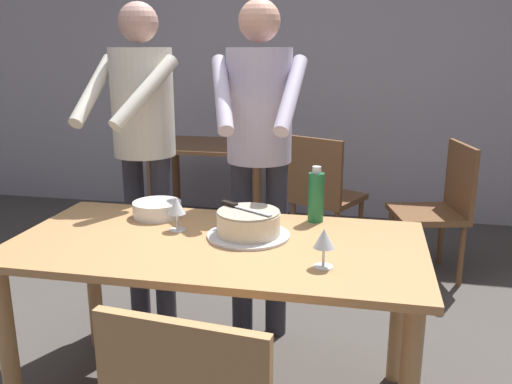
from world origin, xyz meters
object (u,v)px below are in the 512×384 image
(cake_on_platter, at_px, (248,225))
(background_chair_0, at_px, (439,205))
(background_table, at_px, (213,164))
(water_bottle, at_px, (316,196))
(cake_knife, at_px, (236,206))
(wine_glass_far, at_px, (177,207))
(main_dining_table, at_px, (217,267))
(person_cutting_cake, at_px, (259,136))
(person_standing_beside, at_px, (143,132))
(wine_glass_near, at_px, (324,240))
(plate_stack, at_px, (157,209))
(background_chair_1, at_px, (323,192))

(cake_on_platter, relative_size, background_chair_0, 0.38)
(cake_on_platter, xyz_separation_m, background_table, (-0.78, 2.13, -0.22))
(water_bottle, bearing_deg, cake_knife, -144.34)
(cake_on_platter, distance_m, background_chair_0, 1.85)
(wine_glass_far, distance_m, background_chair_0, 2.02)
(main_dining_table, relative_size, wine_glass_far, 11.44)
(cake_knife, relative_size, person_cutting_cake, 0.14)
(wine_glass_far, height_order, person_standing_beside, person_standing_beside)
(wine_glass_near, bearing_deg, main_dining_table, 157.87)
(plate_stack, xyz_separation_m, background_chair_0, (1.41, 1.38, -0.29))
(wine_glass_near, bearing_deg, wine_glass_far, 157.01)
(cake_knife, xyz_separation_m, background_chair_1, (0.22, 1.70, -0.37))
(person_standing_beside, bearing_deg, background_chair_0, 30.98)
(cake_knife, xyz_separation_m, person_cutting_cake, (-0.01, 0.51, 0.21))
(water_bottle, bearing_deg, wine_glass_near, -81.20)
(plate_stack, relative_size, wine_glass_near, 1.53)
(background_chair_1, bearing_deg, background_chair_0, -13.17)
(main_dining_table, xyz_separation_m, person_cutting_cake, (0.05, 0.62, 0.44))
(main_dining_table, height_order, wine_glass_far, wine_glass_far)
(wine_glass_far, relative_size, background_table, 0.14)
(water_bottle, xyz_separation_m, background_chair_0, (0.69, 1.30, -0.37))
(main_dining_table, distance_m, water_bottle, 0.54)
(background_table, bearing_deg, person_cutting_cake, -65.91)
(person_cutting_cake, relative_size, background_chair_0, 1.91)
(plate_stack, distance_m, wine_glass_far, 0.24)
(wine_glass_near, xyz_separation_m, water_bottle, (-0.08, 0.52, 0.01))
(cake_knife, xyz_separation_m, background_chair_0, (1.00, 1.52, -0.37))
(cake_knife, distance_m, background_chair_1, 1.76)
(main_dining_table, xyz_separation_m, background_chair_1, (0.27, 1.82, -0.15))
(background_chair_0, bearing_deg, cake_on_platter, -121.15)
(wine_glass_near, relative_size, background_table, 0.14)
(person_standing_beside, relative_size, background_chair_1, 1.91)
(main_dining_table, bearing_deg, cake_knife, 64.99)
(water_bottle, bearing_deg, background_table, 118.65)
(wine_glass_near, bearing_deg, cake_on_platter, 141.89)
(main_dining_table, bearing_deg, wine_glass_near, -22.13)
(person_standing_beside, distance_m, background_table, 1.63)
(main_dining_table, distance_m, background_chair_1, 1.84)
(cake_knife, bearing_deg, wine_glass_far, -174.80)
(wine_glass_far, bearing_deg, background_chair_1, 74.74)
(cake_on_platter, height_order, wine_glass_near, wine_glass_near)
(background_chair_1, bearing_deg, cake_knife, -97.39)
(wine_glass_far, xyz_separation_m, background_table, (-0.46, 2.12, -0.28))
(person_cutting_cake, relative_size, person_standing_beside, 1.00)
(wine_glass_near, distance_m, background_chair_1, 2.04)
(main_dining_table, relative_size, person_cutting_cake, 0.96)
(main_dining_table, distance_m, background_table, 2.31)
(cake_on_platter, xyz_separation_m, wine_glass_near, (0.33, -0.26, 0.05))
(water_bottle, relative_size, person_standing_beside, 0.15)
(cake_on_platter, distance_m, background_chair_1, 1.77)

